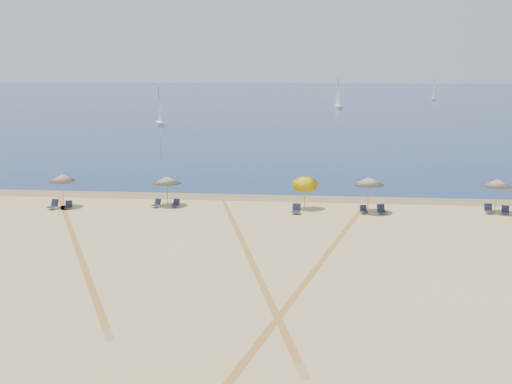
% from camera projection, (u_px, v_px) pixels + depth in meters
% --- Properties ---
extents(ground, '(160.00, 160.00, 0.00)m').
position_uv_depth(ground, '(211.00, 325.00, 23.34)').
color(ground, tan).
rests_on(ground, ground).
extents(ocean, '(500.00, 500.00, 0.00)m').
position_uv_depth(ocean, '(300.00, 94.00, 242.33)').
color(ocean, '#0C2151').
rests_on(ocean, ground).
extents(wet_sand, '(500.00, 500.00, 0.00)m').
position_uv_depth(wet_sand, '(260.00, 197.00, 46.70)').
color(wet_sand, olive).
rests_on(wet_sand, ground).
extents(umbrella_1, '(1.91, 1.94, 2.56)m').
position_uv_depth(umbrella_1, '(62.00, 178.00, 43.21)').
color(umbrella_1, gray).
rests_on(umbrella_1, ground).
extents(umbrella_2, '(2.16, 2.17, 2.29)m').
position_uv_depth(umbrella_2, '(167.00, 180.00, 43.75)').
color(umbrella_2, gray).
rests_on(umbrella_2, ground).
extents(umbrella_3, '(1.97, 2.06, 2.76)m').
position_uv_depth(umbrella_3, '(305.00, 182.00, 42.57)').
color(umbrella_3, gray).
rests_on(umbrella_3, ground).
extents(umbrella_4, '(2.30, 2.30, 2.61)m').
position_uv_depth(umbrella_4, '(369.00, 181.00, 41.68)').
color(umbrella_4, gray).
rests_on(umbrella_4, ground).
extents(umbrella_5, '(2.04, 2.04, 2.51)m').
position_uv_depth(umbrella_5, '(498.00, 183.00, 41.51)').
color(umbrella_5, gray).
rests_on(umbrella_5, ground).
extents(chair_1, '(0.79, 0.86, 0.73)m').
position_uv_depth(chair_1, '(54.00, 205.00, 42.70)').
color(chair_1, black).
rests_on(chair_1, ground).
extents(chair_2, '(0.62, 0.69, 0.61)m').
position_uv_depth(chair_2, '(69.00, 205.00, 42.78)').
color(chair_2, black).
rests_on(chair_2, ground).
extents(chair_3, '(0.72, 0.77, 0.64)m').
position_uv_depth(chair_3, '(157.00, 204.00, 43.29)').
color(chair_3, black).
rests_on(chair_3, ground).
extents(chair_4, '(0.67, 0.73, 0.63)m').
position_uv_depth(chair_4, '(176.00, 204.00, 43.29)').
color(chair_4, black).
rests_on(chair_4, ground).
extents(chair_5, '(0.64, 0.74, 0.72)m').
position_uv_depth(chair_5, '(296.00, 209.00, 41.32)').
color(chair_5, black).
rests_on(chair_5, ground).
extents(chair_6, '(0.61, 0.68, 0.61)m').
position_uv_depth(chair_6, '(364.00, 210.00, 41.37)').
color(chair_6, black).
rests_on(chair_6, ground).
extents(chair_7, '(0.73, 0.80, 0.69)m').
position_uv_depth(chair_7, '(381.00, 210.00, 41.28)').
color(chair_7, black).
rests_on(chair_7, ground).
extents(chair_8, '(0.65, 0.74, 0.69)m').
position_uv_depth(chair_8, '(489.00, 209.00, 41.41)').
color(chair_8, black).
rests_on(chair_8, ground).
extents(chair_9, '(0.65, 0.71, 0.62)m').
position_uv_depth(chair_9, '(505.00, 210.00, 41.17)').
color(chair_9, black).
rests_on(chair_9, ground).
extents(sailboat_0, '(2.52, 5.61, 8.10)m').
position_uv_depth(sailboat_0, '(338.00, 99.00, 155.93)').
color(sailboat_0, white).
rests_on(sailboat_0, ocean).
extents(sailboat_1, '(2.06, 5.35, 7.76)m').
position_uv_depth(sailboat_1, '(434.00, 93.00, 198.06)').
color(sailboat_1, white).
rests_on(sailboat_1, ocean).
extents(sailboat_2, '(2.92, 4.88, 7.11)m').
position_uv_depth(sailboat_2, '(160.00, 113.00, 108.57)').
color(sailboat_2, white).
rests_on(sailboat_2, ocean).
extents(tire_tracks, '(51.35, 40.72, 0.00)m').
position_uv_depth(tire_tracks, '(207.00, 251.00, 32.85)').
color(tire_tracks, tan).
rests_on(tire_tracks, ground).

